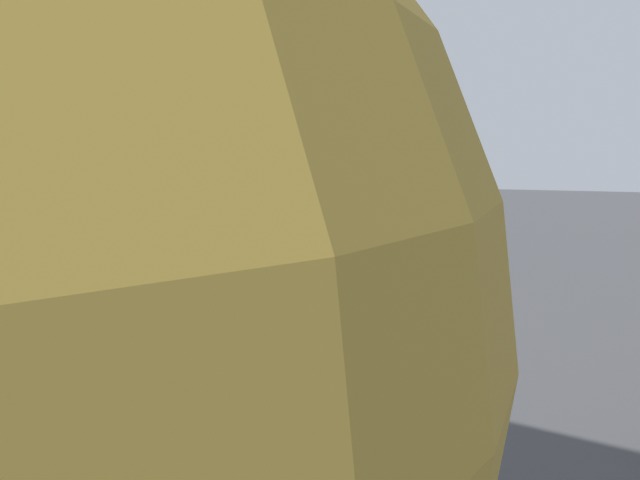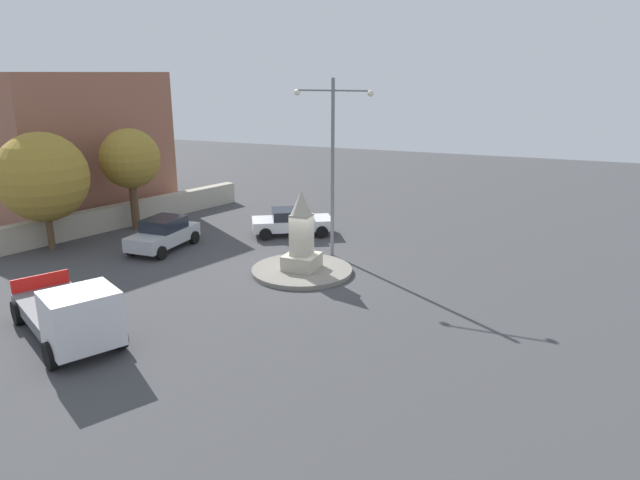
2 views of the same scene
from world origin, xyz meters
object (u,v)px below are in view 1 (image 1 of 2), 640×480
Objects in this scene: monument at (345,249)px; car_silver_parked_right at (172,404)px; streetlamp at (242,114)px; car_white_waiting at (84,299)px.

monument is 0.87× the size of car_silver_parked_right.
streetlamp is (-0.34, -2.74, 3.26)m from monument.
monument reaches higher than car_silver_parked_right.
monument is 7.64m from car_silver_parked_right.
car_white_waiting is at bearing -134.76° from car_silver_parked_right.
car_silver_parked_right reaches higher than car_white_waiting.
car_white_waiting is 6.63m from car_silver_parked_right.
streetlamp is 5.85m from car_white_waiting.
streetlamp is at bearing 141.98° from car_white_waiting.
car_white_waiting is at bearing -61.18° from monument.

